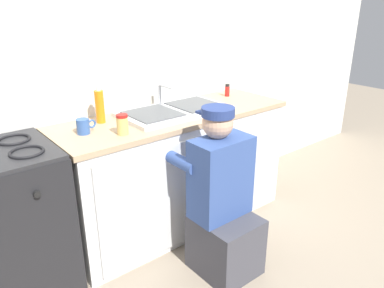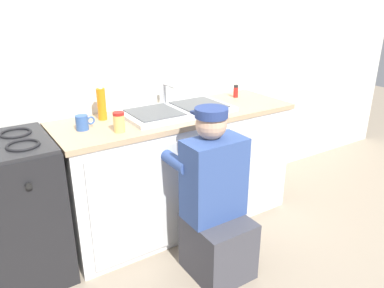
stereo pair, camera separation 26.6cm
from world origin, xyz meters
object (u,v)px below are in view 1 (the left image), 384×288
object	(u,v)px
sink_double_basin	(175,111)
plumber_person	(222,207)
coffee_mug	(84,126)
spice_bottle_red	(227,90)
condiment_jar	(122,124)
soap_bottle_orange	(100,106)
stove_range	(8,225)

from	to	relation	value
sink_double_basin	plumber_person	world-z (taller)	plumber_person
coffee_mug	spice_bottle_red	bearing A→B (deg)	5.10
condiment_jar	soap_bottle_orange	bearing A→B (deg)	89.74
sink_double_basin	coffee_mug	xyz separation A→B (m)	(-0.70, 0.00, 0.03)
plumber_person	spice_bottle_red	xyz separation A→B (m)	(0.76, 0.76, 0.50)
plumber_person	soap_bottle_orange	xyz separation A→B (m)	(-0.41, 0.78, 0.57)
stove_range	plumber_person	bearing A→B (deg)	-29.78
plumber_person	soap_bottle_orange	world-z (taller)	soap_bottle_orange
condiment_jar	spice_bottle_red	bearing A→B (deg)	13.68
plumber_person	spice_bottle_red	bearing A→B (deg)	45.08
condiment_jar	plumber_person	bearing A→B (deg)	-49.19
sink_double_basin	plumber_person	distance (m)	0.80
stove_range	condiment_jar	size ratio (longest dim) A/B	7.32
stove_range	spice_bottle_red	xyz separation A→B (m)	(1.88, 0.12, 0.50)
soap_bottle_orange	condiment_jar	xyz separation A→B (m)	(-0.00, -0.30, -0.05)
stove_range	plumber_person	distance (m)	1.29
stove_range	sink_double_basin	bearing A→B (deg)	0.10
sink_double_basin	plumber_person	bearing A→B (deg)	-99.65
coffee_mug	condiment_jar	bearing A→B (deg)	-42.21
plumber_person	coffee_mug	size ratio (longest dim) A/B	8.76
sink_double_basin	condiment_jar	distance (m)	0.55
sink_double_basin	soap_bottle_orange	bearing A→B (deg)	165.19
sink_double_basin	spice_bottle_red	xyz separation A→B (m)	(0.65, 0.12, 0.03)
condiment_jar	sink_double_basin	bearing A→B (deg)	17.48
plumber_person	soap_bottle_orange	distance (m)	1.05
soap_bottle_orange	condiment_jar	size ratio (longest dim) A/B	1.95
stove_range	soap_bottle_orange	distance (m)	0.91
soap_bottle_orange	condiment_jar	world-z (taller)	soap_bottle_orange
stove_range	plumber_person	size ratio (longest dim) A/B	0.85
spice_bottle_red	plumber_person	bearing A→B (deg)	-134.92
coffee_mug	soap_bottle_orange	bearing A→B (deg)	36.81
plumber_person	spice_bottle_red	distance (m)	1.19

